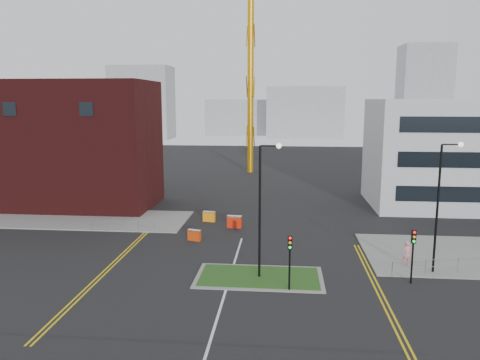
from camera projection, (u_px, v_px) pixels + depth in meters
The scene contains 23 objects.
ground at pixel (212, 335), 24.05m from camera, with size 200.00×200.00×0.00m, color black.
pavement_left at pixel (50, 218), 47.47m from camera, with size 28.00×8.00×0.12m, color slate.
island_kerb at pixel (259, 277), 31.71m from camera, with size 8.60×4.60×0.08m, color slate.
grass_island at pixel (259, 277), 31.71m from camera, with size 8.00×4.00×0.12m, color #1B4517.
brick_building at pixel (47, 146), 52.48m from camera, with size 24.20×10.07×14.24m.
streetlamp_island at pixel (263, 200), 30.78m from camera, with size 1.46×0.36×9.18m.
streetlamp_right_near at pixel (441, 197), 31.64m from camera, with size 1.46×0.36×9.18m.
traffic_light_island at pixel (290, 252), 29.12m from camera, with size 0.28×0.33×3.65m.
traffic_light_right at pixel (413, 246), 30.34m from camera, with size 0.28×0.33×3.65m.
railing_left at pixel (123, 224), 42.60m from camera, with size 6.05×0.05×1.10m.
centre_line at pixel (218, 317), 26.01m from camera, with size 0.15×30.00×0.01m, color silver.
yellow_left_a at pixel (113, 263), 34.69m from camera, with size 0.12×24.00×0.01m, color gold.
yellow_left_b at pixel (117, 263), 34.66m from camera, with size 0.12×24.00×0.01m, color gold.
yellow_right_a at pixel (378, 294), 29.06m from camera, with size 0.12×20.00×0.01m, color gold.
yellow_right_b at pixel (383, 294), 29.04m from camera, with size 0.12×20.00×0.01m, color gold.
skyline_a at pixel (142, 103), 143.61m from camera, with size 18.00×12.00×22.00m, color gray.
skyline_b at pixel (305, 112), 149.34m from camera, with size 24.00×12.00×16.00m, color gray.
skyline_c at pixel (423, 93), 140.20m from camera, with size 14.00×12.00×28.00m, color gray.
skyline_d at pixel (251, 117), 161.14m from camera, with size 30.00×12.00×12.00m, color gray.
pedestrian at pixel (407, 254), 33.67m from camera, with size 0.69×0.46×1.91m, color #CF8689.
barrier_left at pixel (209, 216), 46.30m from camera, with size 1.28×0.64×1.03m.
barrier_mid at pixel (194, 235), 40.03m from camera, with size 1.19×0.72×0.95m.
barrier_right at pixel (234, 221), 44.06m from camera, with size 1.42×0.59×1.16m.
Camera 1 is at (3.51, -22.12, 11.93)m, focal length 35.00 mm.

